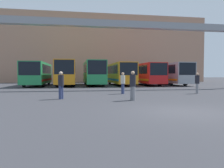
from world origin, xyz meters
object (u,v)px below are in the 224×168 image
Objects in this scene: bus_slot_2 at (93,72)px; bus_slot_4 at (145,73)px; pedestrian_near_right at (61,84)px; pedestrian_mid_left at (197,83)px; pedestrian_mid_right at (133,85)px; pedestrian_near_left at (123,82)px; bus_slot_1 at (66,72)px; bus_slot_0 at (37,73)px; bus_slot_5 at (168,73)px; bus_slot_3 at (120,73)px.

bus_slot_4 is at bearing -3.16° from bus_slot_2.
pedestrian_mid_left is at bearing -41.70° from pedestrian_near_right.
pedestrian_mid_right reaches higher than pedestrian_near_left.
pedestrian_mid_right is 1.01× the size of pedestrian_near_right.
bus_slot_1 is at bearing 173.88° from bus_slot_2.
pedestrian_near_right reaches higher than pedestrian_mid_left.
bus_slot_0 is at bearing -106.87° from pedestrian_mid_left.
bus_slot_2 is at bearing 3.82° from bus_slot_0.
bus_slot_2 is 11.46m from bus_slot_5.
bus_slot_0 is at bearing 171.55° from pedestrian_mid_right.
bus_slot_3 is at bearing 0.76° from bus_slot_0.
bus_slot_3 reaches higher than pedestrian_mid_right.
bus_slot_3 is at bearing -139.40° from pedestrian_mid_left.
bus_slot_4 is at bearing -153.96° from pedestrian_mid_left.
bus_slot_1 is at bearing -116.95° from pedestrian_mid_left.
pedestrian_mid_right is (-6.81, -18.40, -0.84)m from bus_slot_4.
bus_slot_5 is at bearing 1.76° from bus_slot_0.
bus_slot_2 is at bearing -6.12° from bus_slot_1.
bus_slot_3 is 6.30× the size of pedestrian_near_left.
pedestrian_near_right is (-10.62, -2.24, 0.02)m from pedestrian_mid_left.
bus_slot_0 reaches higher than pedestrian_near_right.
pedestrian_mid_left is (6.35, 3.64, -0.03)m from pedestrian_mid_right.
bus_slot_0 reaches higher than pedestrian_mid_right.
bus_slot_2 is at bearing 149.25° from pedestrian_mid_right.
pedestrian_near_left is (0.35, 4.37, -0.02)m from pedestrian_mid_right.
bus_slot_1 reaches higher than bus_slot_4.
bus_slot_5 reaches higher than pedestrian_mid_left.
bus_slot_3 is 1.01× the size of bus_slot_4.
bus_slot_0 reaches higher than pedestrian_near_left.
pedestrian_near_right is (4.20, -16.92, -0.86)m from bus_slot_0.
bus_slot_2 is at bearing 176.84° from bus_slot_4.
bus_slot_1 is at bearing 178.75° from bus_slot_5.
bus_slot_0 is 0.90× the size of bus_slot_5.
bus_slot_3 is at bearing -5.73° from bus_slot_1.
bus_slot_2 is at bearing -140.97° from pedestrian_near_left.
bus_slot_4 is 19.64m from pedestrian_mid_right.
bus_slot_5 is (7.64, 0.43, 0.02)m from bus_slot_3.
bus_slot_5 is 6.65× the size of pedestrian_mid_right.
pedestrian_near_right is (0.38, -17.84, -1.00)m from bus_slot_1.
bus_slot_1 is at bearing 160.32° from pedestrian_mid_right.
bus_slot_4 is 14.80m from pedestrian_mid_left.
bus_slot_2 is at bearing 25.19° from pedestrian_near_right.
bus_slot_5 reaches higher than bus_slot_3.
bus_slot_1 is 7.68m from bus_slot_3.
bus_slot_4 is at bearing -170.37° from pedestrian_near_left.
bus_slot_0 reaches higher than bus_slot_4.
pedestrian_mid_right is at bearing -76.41° from bus_slot_1.
bus_slot_5 reaches higher than pedestrian_near_left.
bus_slot_0 is 6.04× the size of pedestrian_near_right.
bus_slot_3 reaches higher than pedestrian_near_right.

